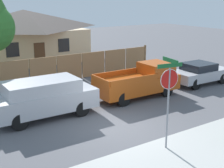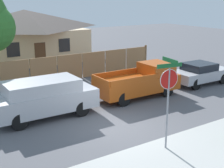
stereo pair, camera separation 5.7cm
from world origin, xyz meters
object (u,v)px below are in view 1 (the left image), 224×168
at_px(stop_sign, 169,88).
at_px(house, 25,35).
at_px(parked_sedan, 200,73).
at_px(orange_pickup, 140,81).
at_px(red_suv, 44,97).

bearing_deg(stop_sign, house, 95.96).
distance_m(parked_sedan, stop_sign, 9.89).
relative_size(orange_pickup, parked_sedan, 1.21).
bearing_deg(house, stop_sign, -93.42).
bearing_deg(parked_sedan, stop_sign, -145.09).
bearing_deg(red_suv, house, 75.26).
relative_size(parked_sedan, stop_sign, 1.18).
bearing_deg(stop_sign, red_suv, 125.03).
relative_size(red_suv, stop_sign, 1.41).
xyz_separation_m(house, red_suv, (-3.81, -13.96, -1.32)).
distance_m(red_suv, orange_pickup, 5.75).
bearing_deg(house, parked_sedan, -63.75).
height_order(house, orange_pickup, house).
height_order(house, red_suv, house).
bearing_deg(house, orange_pickup, -82.10).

